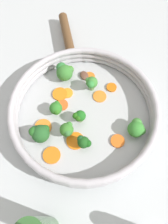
{
  "coord_description": "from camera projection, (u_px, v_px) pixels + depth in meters",
  "views": [
    {
      "loc": [
        -0.13,
        0.21,
        0.53
      ],
      "look_at": [
        0.0,
        0.0,
        0.03
      ],
      "focal_mm": 35.0,
      "sensor_mm": 36.0,
      "label": 1
    }
  ],
  "objects": [
    {
      "name": "broccoli_floret_0",
      "position": [
        91.0,
        83.0,
        0.58
      ],
      "size": [
        0.03,
        0.04,
        0.05
      ],
      "color": "#68954F",
      "rests_on": "skillet"
    },
    {
      "name": "carrot_slice_7",
      "position": [
        67.0,
        93.0,
        0.6
      ],
      "size": [
        0.03,
        0.03,
        0.0
      ],
      "primitive_type": "cylinder",
      "rotation": [
        0.0,
        0.0,
        0.07
      ],
      "color": "orange",
      "rests_on": "skillet"
    },
    {
      "name": "broccoli_floret_5",
      "position": [
        65.0,
        72.0,
        0.6
      ],
      "size": [
        0.05,
        0.05,
        0.05
      ],
      "color": "#76964D",
      "rests_on": "skillet"
    },
    {
      "name": "carrot_slice_2",
      "position": [
        100.0,
        96.0,
        0.6
      ],
      "size": [
        0.04,
        0.04,
        0.0
      ],
      "primitive_type": "cylinder",
      "rotation": [
        0.0,
        0.0,
        1.36
      ],
      "color": "orange",
      "rests_on": "skillet"
    },
    {
      "name": "skillet_rivet_right",
      "position": [
        60.0,
        65.0,
        0.64
      ],
      "size": [
        0.01,
        0.01,
        0.01
      ],
      "primitive_type": "sphere",
      "color": "#AEB3B5",
      "rests_on": "skillet"
    },
    {
      "name": "carrot_slice_4",
      "position": [
        60.0,
        94.0,
        0.6
      ],
      "size": [
        0.06,
        0.06,
        0.01
      ],
      "primitive_type": "cylinder",
      "rotation": [
        0.0,
        0.0,
        0.55
      ],
      "color": "orange",
      "rests_on": "skillet"
    },
    {
      "name": "skillet_rivet_left",
      "position": [
        86.0,
        61.0,
        0.64
      ],
      "size": [
        0.01,
        0.01,
        0.01
      ],
      "primitive_type": "sphere",
      "color": "#ADB7BB",
      "rests_on": "skillet"
    },
    {
      "name": "mushroom_piece_0",
      "position": [
        84.0,
        75.0,
        0.62
      ],
      "size": [
        0.04,
        0.04,
        0.01
      ],
      "primitive_type": "ellipsoid",
      "rotation": [
        0.0,
        0.0,
        2.53
      ],
      "color": "brown",
      "rests_on": "skillet"
    },
    {
      "name": "broccoli_floret_4",
      "position": [
        67.0,
        130.0,
        0.53
      ],
      "size": [
        0.04,
        0.04,
        0.04
      ],
      "color": "#6E954A",
      "rests_on": "skillet"
    },
    {
      "name": "ground_plane",
      "position": [
        84.0,
        117.0,
        0.59
      ],
      "size": [
        4.0,
        4.0,
        0.0
      ],
      "primitive_type": "plane",
      "color": "#B7BCBF"
    },
    {
      "name": "carrot_slice_5",
      "position": [
        118.0,
        141.0,
        0.54
      ],
      "size": [
        0.04,
        0.04,
        0.01
      ],
      "primitive_type": "cylinder",
      "rotation": [
        0.0,
        0.0,
        3.5
      ],
      "color": "orange",
      "rests_on": "skillet"
    },
    {
      "name": "skillet",
      "position": [
        84.0,
        116.0,
        0.58
      ],
      "size": [
        0.36,
        0.36,
        0.01
      ],
      "primitive_type": "cylinder",
      "color": "#B2B5B7",
      "rests_on": "ground_plane"
    },
    {
      "name": "carrot_slice_9",
      "position": [
        75.0,
        141.0,
        0.54
      ],
      "size": [
        0.05,
        0.05,
        0.0
      ],
      "primitive_type": "cylinder",
      "rotation": [
        0.0,
        0.0,
        1.34
      ],
      "color": "orange",
      "rests_on": "skillet"
    },
    {
      "name": "carrot_slice_8",
      "position": [
        62.0,
        105.0,
        0.58
      ],
      "size": [
        0.04,
        0.04,
        0.0
      ],
      "primitive_type": "cylinder",
      "rotation": [
        0.0,
        0.0,
        6.0
      ],
      "color": "orange",
      "rests_on": "skillet"
    },
    {
      "name": "broccoli_floret_3",
      "position": [
        136.0,
        128.0,
        0.53
      ],
      "size": [
        0.04,
        0.05,
        0.04
      ],
      "color": "#709651",
      "rests_on": "skillet"
    },
    {
      "name": "skillet_rim_wall",
      "position": [
        84.0,
        110.0,
        0.55
      ],
      "size": [
        0.37,
        0.37,
        0.05
      ],
      "color": "#B5AFB7",
      "rests_on": "skillet"
    },
    {
      "name": "skillet_handle",
      "position": [
        67.0,
        36.0,
        0.68
      ],
      "size": [
        0.14,
        0.15,
        0.03
      ],
      "primitive_type": "cylinder",
      "rotation": [
        1.57,
        0.0,
        0.75
      ],
      "color": "brown",
      "rests_on": "skillet"
    },
    {
      "name": "broccoli_floret_1",
      "position": [
        79.0,
        116.0,
        0.55
      ],
      "size": [
        0.03,
        0.03,
        0.04
      ],
      "color": "#8BA66C",
      "rests_on": "skillet"
    },
    {
      "name": "broccoli_floret_7",
      "position": [
        84.0,
        142.0,
        0.52
      ],
      "size": [
        0.04,
        0.03,
        0.04
      ],
      "color": "#70994C",
      "rests_on": "skillet"
    },
    {
      "name": "carrot_slice_3",
      "position": [
        52.0,
        155.0,
        0.52
      ],
      "size": [
        0.06,
        0.06,
        0.0
      ],
      "primitive_type": "cylinder",
      "rotation": [
        0.0,
        0.0,
        5.85
      ],
      "color": "orange",
      "rests_on": "skillet"
    },
    {
      "name": "carrot_slice_1",
      "position": [
        43.0,
        127.0,
        0.56
      ],
      "size": [
        0.05,
        0.05,
        0.01
      ],
      "primitive_type": "cylinder",
      "rotation": [
        0.0,
        0.0,
        4.94
      ],
      "color": "orange",
      "rests_on": "skillet"
    },
    {
      "name": "broccoli_floret_6",
      "position": [
        56.0,
        108.0,
        0.55
      ],
      "size": [
        0.03,
        0.03,
        0.04
      ],
      "color": "#7BAD63",
      "rests_on": "skillet"
    },
    {
      "name": "carrot_slice_0",
      "position": [
        89.0,
        77.0,
        0.62
      ],
      "size": [
        0.05,
        0.05,
        0.0
      ],
      "primitive_type": "cylinder",
      "rotation": [
        0.0,
        0.0,
        0.9
      ],
      "color": "orange",
      "rests_on": "skillet"
    },
    {
      "name": "carrot_slice_6",
      "position": [
        112.0,
        87.0,
        0.61
      ],
      "size": [
        0.03,
        0.03,
        0.01
      ],
      "primitive_type": "cylinder",
      "rotation": [
        0.0,
        0.0,
        1.56
      ],
      "color": "orange",
      "rests_on": "skillet"
    },
    {
      "name": "broccoli_floret_2",
      "position": [
        40.0,
        133.0,
        0.52
      ],
      "size": [
        0.05,
        0.05,
        0.05
      ],
      "color": "#8BAA6F",
      "rests_on": "skillet"
    }
  ]
}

